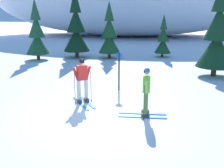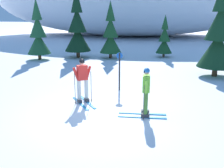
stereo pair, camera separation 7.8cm
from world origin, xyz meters
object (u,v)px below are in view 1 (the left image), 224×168
Objects in this scene: skier_lime_jacket at (146,91)px; pine_tree_center_right at (163,40)px; pine_tree_center_left at (109,35)px; skier_red_jacket at (82,80)px; pine_tree_right at (217,36)px; pine_tree_far_left at (37,35)px; pine_tree_left at (76,29)px; trail_marker_post at (119,69)px.

skier_lime_jacket is 0.54× the size of pine_tree_center_right.
skier_lime_jacket is 11.21m from pine_tree_center_left.
skier_red_jacket is at bearing -105.87° from pine_tree_center_right.
pine_tree_center_left is 1.30× the size of pine_tree_center_right.
pine_tree_center_right is 0.61× the size of pine_tree_right.
skier_red_jacket is 10.08m from pine_tree_far_left.
pine_tree_left is 1.21× the size of pine_tree_center_left.
pine_tree_right reaches higher than skier_lime_jacket.
pine_tree_left is 8.91m from trail_marker_post.
skier_red_jacket is 0.41× the size of pine_tree_far_left.
pine_tree_left is (-3.23, 9.59, 1.18)m from skier_red_jacket.
skier_lime_jacket is at bearing -48.22° from pine_tree_far_left.
skier_red_jacket is 0.43× the size of pine_tree_center_left.
pine_tree_center_right reaches higher than skier_red_jacket.
skier_lime_jacket is at bearing -61.44° from pine_tree_left.
skier_red_jacket is 11.34m from pine_tree_center_right.
pine_tree_left is 6.52m from pine_tree_center_right.
pine_tree_center_right is at bearing 87.04° from skier_lime_jacket.
pine_tree_far_left is at bearing 137.18° from trail_marker_post.
skier_lime_jacket is 7.30m from pine_tree_right.
pine_tree_left is at bearing 155.37° from pine_tree_right.
pine_tree_center_left reaches higher than pine_tree_center_right.
trail_marker_post is at bearing -76.24° from pine_tree_center_left.
pine_tree_center_right is (8.82, 2.65, -0.46)m from pine_tree_far_left.
skier_lime_jacket is (2.49, -0.93, -0.03)m from skier_red_jacket.
skier_red_jacket is 0.35× the size of pine_tree_left.
pine_tree_left is at bearing 108.65° from skier_red_jacket.
pine_tree_left reaches higher than trail_marker_post.
pine_tree_right reaches higher than pine_tree_far_left.
pine_tree_right is 3.03× the size of trail_marker_post.
pine_tree_far_left reaches higher than pine_tree_center_left.
pine_tree_left is (-5.72, 10.51, 1.21)m from skier_lime_jacket.
pine_tree_center_left is (4.93, 1.51, -0.06)m from pine_tree_far_left.
pine_tree_center_right is (3.89, 1.14, -0.40)m from pine_tree_center_left.
pine_tree_far_left reaches higher than pine_tree_center_right.
pine_tree_right is at bearing 62.11° from skier_lime_jacket.
pine_tree_far_left is 9.38m from trail_marker_post.
pine_tree_center_right is at bearing 16.72° from pine_tree_far_left.
pine_tree_far_left is at bearing 166.23° from pine_tree_right.
pine_tree_far_left is at bearing 124.70° from skier_red_jacket.
pine_tree_center_left reaches higher than skier_red_jacket.
pine_tree_far_left is at bearing -163.28° from pine_tree_center_right.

